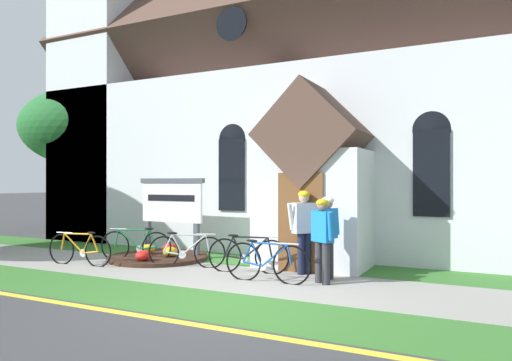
{
  "coord_description": "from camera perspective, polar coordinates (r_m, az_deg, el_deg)",
  "views": [
    {
      "loc": [
        3.66,
        -6.39,
        1.9
      ],
      "look_at": [
        -1.36,
        3.65,
        1.94
      ],
      "focal_mm": 33.03,
      "sensor_mm": 36.0,
      "label": 1
    }
  ],
  "objects": [
    {
      "name": "grass_verge",
      "position": [
        8.93,
        -18.16,
        -12.45
      ],
      "size": [
        32.0,
        1.62,
        0.01
      ],
      "primitive_type": "cube",
      "color": "#38722D",
      "rests_on": "ground"
    },
    {
      "name": "ground",
      "position": [
        11.18,
        7.17,
        -9.99
      ],
      "size": [
        140.0,
        140.0,
        0.0
      ],
      "primitive_type": "plane",
      "color": "#3D3D3F"
    },
    {
      "name": "flower_bed",
      "position": [
        11.91,
        -11.77,
        -8.99
      ],
      "size": [
        2.42,
        2.42,
        0.34
      ],
      "color": "#382319",
      "rests_on": "ground"
    },
    {
      "name": "yard_deciduous_tree",
      "position": [
        18.83,
        -19.43,
        5.97
      ],
      "size": [
        4.97,
        4.97,
        5.42
      ],
      "color": "#3D2D1E",
      "rests_on": "ground"
    },
    {
      "name": "bicycle_black",
      "position": [
        9.94,
        -1.02,
        -9.0
      ],
      "size": [
        1.71,
        0.41,
        0.82
      ],
      "color": "black",
      "rests_on": "ground"
    },
    {
      "name": "bicycle_orange",
      "position": [
        11.55,
        -20.57,
        -7.79
      ],
      "size": [
        1.74,
        0.22,
        0.8
      ],
      "color": "black",
      "rests_on": "ground"
    },
    {
      "name": "bicycle_blue",
      "position": [
        11.78,
        -14.33,
        -7.61
      ],
      "size": [
        1.72,
        0.56,
        0.83
      ],
      "color": "black",
      "rests_on": "ground"
    },
    {
      "name": "cyclist_in_orange_jersey",
      "position": [
        8.91,
        8.05,
        -6.53
      ],
      "size": [
        0.51,
        0.56,
        1.59
      ],
      "color": "#2D2D33",
      "rests_on": "ground"
    },
    {
      "name": "church_sign",
      "position": [
        12.23,
        -10.18,
        -2.83
      ],
      "size": [
        1.94,
        0.14,
        2.0
      ],
      "color": "#474C56",
      "rests_on": "ground"
    },
    {
      "name": "cyclist_in_green_jersey",
      "position": [
        9.75,
        5.84,
        -5.38
      ],
      "size": [
        0.51,
        0.66,
        1.73
      ],
      "color": "#191E38",
      "rests_on": "ground"
    },
    {
      "name": "bicycle_green",
      "position": [
        10.68,
        -8.44,
        -8.43
      ],
      "size": [
        1.66,
        0.63,
        0.81
      ],
      "color": "black",
      "rests_on": "ground"
    },
    {
      "name": "bicycle_yellow",
      "position": [
        9.03,
        1.29,
        -9.85
      ],
      "size": [
        1.74,
        0.11,
        0.82
      ],
      "color": "black",
      "rests_on": "ground"
    },
    {
      "name": "curb_paint_stripe",
      "position": [
        8.29,
        -22.97,
        -13.41
      ],
      "size": [
        28.0,
        0.16,
        0.01
      ],
      "primitive_type": "cube",
      "color": "yellow",
      "rests_on": "ground"
    },
    {
      "name": "sidewalk_slab",
      "position": [
        10.4,
        -10.37,
        -10.7
      ],
      "size": [
        32.0,
        2.32,
        0.01
      ],
      "primitive_type": "cube",
      "color": "#99968E",
      "rests_on": "ground"
    },
    {
      "name": "cyclist_in_yellow_jersey",
      "position": [
        9.29,
        8.66,
        -6.13
      ],
      "size": [
        0.3,
        0.73,
        1.62
      ],
      "color": "#2D2D33",
      "rests_on": "ground"
    },
    {
      "name": "church_lawn",
      "position": [
        11.97,
        -4.75,
        -9.32
      ],
      "size": [
        24.0,
        1.54,
        0.01
      ],
      "primitive_type": "cube",
      "color": "#38722D",
      "rests_on": "ground"
    },
    {
      "name": "distant_hill",
      "position": [
        78.17,
        13.87,
        -1.59
      ],
      "size": [
        71.47,
        52.19,
        20.09
      ],
      "primitive_type": "ellipsoid",
      "color": "#847A5B",
      "rests_on": "ground"
    },
    {
      "name": "church_building",
      "position": [
        16.8,
        3.39,
        9.36
      ],
      "size": [
        14.73,
        11.11,
        13.68
      ],
      "color": "silver",
      "rests_on": "ground"
    }
  ]
}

